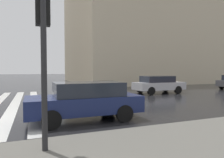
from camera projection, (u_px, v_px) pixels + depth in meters
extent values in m
cube|color=silver|center=(34.00, 103.00, 11.49)|extent=(13.00, 0.50, 0.01)
cube|color=silver|center=(15.00, 104.00, 11.12)|extent=(13.00, 0.50, 0.01)
cube|color=beige|center=(150.00, 35.00, 35.27)|extent=(19.61, 26.55, 16.37)
cylinder|color=#232326|center=(44.00, 68.00, 4.19)|extent=(0.12, 0.12, 3.50)
cube|color=black|center=(43.00, 6.00, 4.30)|extent=(0.22, 0.30, 0.85)
sphere|color=orange|center=(42.00, 7.00, 4.41)|extent=(0.17, 0.17, 0.17)
sphere|color=green|center=(43.00, 20.00, 4.42)|extent=(0.17, 0.17, 0.17)
cylinder|color=black|center=(222.00, 86.00, 20.14)|extent=(0.20, 0.62, 0.62)
cube|color=navy|center=(84.00, 104.00, 7.45)|extent=(1.75, 4.10, 0.60)
cube|color=#232833|center=(88.00, 89.00, 7.49)|extent=(1.54, 2.46, 0.50)
cylinder|color=black|center=(51.00, 120.00, 6.24)|extent=(0.20, 0.62, 0.62)
cylinder|color=black|center=(48.00, 110.00, 7.77)|extent=(0.20, 0.62, 0.62)
cylinder|color=black|center=(124.00, 114.00, 7.16)|extent=(0.20, 0.62, 0.62)
cylinder|color=black|center=(108.00, 106.00, 8.69)|extent=(0.20, 0.62, 0.62)
cube|color=#B7B7BC|center=(159.00, 86.00, 16.38)|extent=(1.75, 4.10, 0.60)
cube|color=#232833|center=(157.00, 79.00, 16.30)|extent=(1.54, 2.46, 0.50)
cylinder|color=black|center=(165.00, 88.00, 17.62)|extent=(0.20, 0.62, 0.62)
cylinder|color=black|center=(178.00, 90.00, 16.08)|extent=(0.20, 0.62, 0.62)
cylinder|color=black|center=(140.00, 89.00, 16.69)|extent=(0.20, 0.62, 0.62)
cylinder|color=black|center=(151.00, 91.00, 15.16)|extent=(0.20, 0.62, 0.62)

